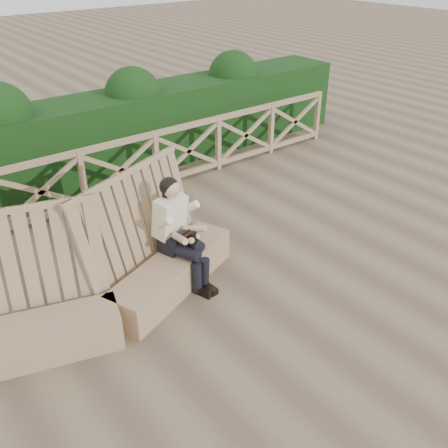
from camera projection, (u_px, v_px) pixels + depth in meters
ground at (251, 291)px, 6.61m from camera, size 60.00×60.00×0.00m
bench at (100, 290)px, 5.99m from camera, size 4.10×1.46×1.58m
woman at (178, 229)px, 6.48m from camera, size 0.54×0.96×1.49m
guardrail at (121, 170)px, 8.73m from camera, size 10.10×0.09×1.10m
hedge at (90, 140)px, 9.45m from camera, size 12.00×1.20×1.50m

